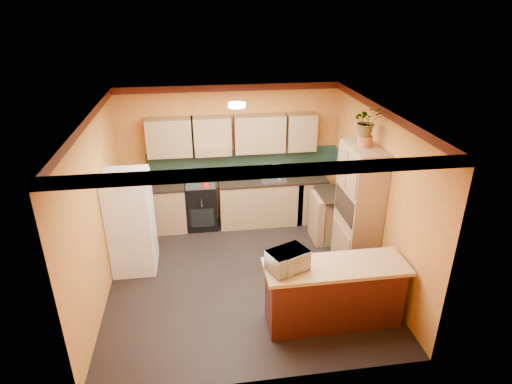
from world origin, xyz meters
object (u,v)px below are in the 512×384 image
base_cabinets_back (234,204)px  fridge (131,222)px  stove (202,205)px  breakfast_bar (333,295)px  pantry (358,210)px  microwave (287,260)px

base_cabinets_back → fridge: size_ratio=2.15×
base_cabinets_back → stove: 0.63m
fridge → breakfast_bar: (2.84, -1.75, -0.41)m
fridge → base_cabinets_back: bearing=35.9°
stove → pantry: bearing=-35.8°
pantry → breakfast_bar: bearing=-121.2°
fridge → breakfast_bar: size_ratio=0.94×
pantry → microwave: size_ratio=4.20×
fridge → pantry: pantry is taller
stove → fridge: 1.76m
stove → breakfast_bar: (1.69, -3.03, -0.02)m
stove → microwave: bearing=-71.2°
pantry → breakfast_bar: pantry is taller
stove → fridge: size_ratio=0.54×
base_cabinets_back → breakfast_bar: bearing=-70.6°
microwave → stove: bearing=85.1°
pantry → microwave: bearing=-138.4°
fridge → pantry: 3.64m
base_cabinets_back → fridge: 2.22m
stove → microwave: size_ratio=1.82×
microwave → fridge: bearing=117.6°
base_cabinets_back → microwave: 3.12m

